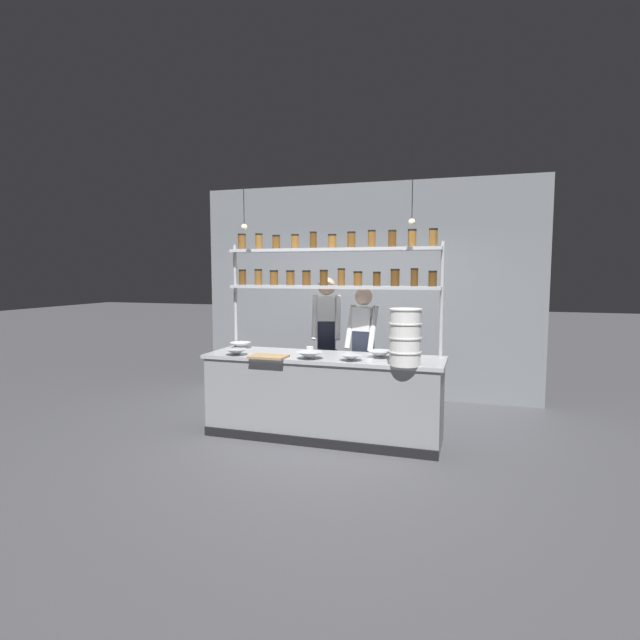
# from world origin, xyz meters

# --- Properties ---
(ground_plane) EXTENTS (40.00, 40.00, 0.00)m
(ground_plane) POSITION_xyz_m (0.00, 0.00, 0.00)
(ground_plane) COLOR #4C4C51
(back_wall) EXTENTS (5.04, 0.12, 3.13)m
(back_wall) POSITION_xyz_m (0.00, 2.06, 1.57)
(back_wall) COLOR gray
(back_wall) RESTS_ON ground_plane
(prep_counter) EXTENTS (2.64, 0.76, 0.92)m
(prep_counter) POSITION_xyz_m (0.00, -0.00, 0.46)
(prep_counter) COLOR gray
(prep_counter) RESTS_ON ground_plane
(spice_shelf_unit) EXTENTS (2.52, 0.28, 2.31)m
(spice_shelf_unit) POSITION_xyz_m (-0.00, 0.33, 1.85)
(spice_shelf_unit) COLOR #ADAFB5
(spice_shelf_unit) RESTS_ON ground_plane
(chef_left) EXTENTS (0.41, 0.34, 1.77)m
(chef_left) POSITION_xyz_m (-0.21, 0.81, 1.04)
(chef_left) COLOR black
(chef_left) RESTS_ON ground_plane
(chef_center) EXTENTS (0.39, 0.31, 1.66)m
(chef_center) POSITION_xyz_m (0.32, 0.58, 0.95)
(chef_center) COLOR black
(chef_center) RESTS_ON ground_plane
(container_stack) EXTENTS (0.33, 0.33, 0.56)m
(container_stack) POSITION_xyz_m (0.94, -0.31, 1.20)
(container_stack) COLOR white
(container_stack) RESTS_ON prep_counter
(cutting_board) EXTENTS (0.40, 0.26, 0.02)m
(cutting_board) POSITION_xyz_m (-0.52, -0.32, 0.93)
(cutting_board) COLOR #A88456
(cutting_board) RESTS_ON prep_counter
(prep_bowl_near_left) EXTENTS (0.25, 0.25, 0.07)m
(prep_bowl_near_left) POSITION_xyz_m (-0.94, -0.27, 0.95)
(prep_bowl_near_left) COLOR #B2B7BC
(prep_bowl_near_left) RESTS_ON prep_counter
(prep_bowl_center_front) EXTENTS (0.23, 0.23, 0.06)m
(prep_bowl_center_front) POSITION_xyz_m (0.37, -0.23, 0.95)
(prep_bowl_center_front) COLOR #B2B7BC
(prep_bowl_center_front) RESTS_ON prep_counter
(prep_bowl_center_back) EXTENTS (0.25, 0.25, 0.07)m
(prep_bowl_center_back) POSITION_xyz_m (-1.13, 0.22, 0.95)
(prep_bowl_center_back) COLOR white
(prep_bowl_center_back) RESTS_ON prep_counter
(prep_bowl_near_right) EXTENTS (0.28, 0.28, 0.08)m
(prep_bowl_near_right) POSITION_xyz_m (-0.08, -0.26, 0.96)
(prep_bowl_near_right) COLOR silver
(prep_bowl_near_right) RESTS_ON prep_counter
(prep_bowl_far_left) EXTENTS (0.28, 0.28, 0.08)m
(prep_bowl_far_left) POSITION_xyz_m (0.62, 0.05, 0.96)
(prep_bowl_far_left) COLOR silver
(prep_bowl_far_left) RESTS_ON prep_counter
(serving_cup_front) EXTENTS (0.08, 0.08, 0.09)m
(serving_cup_front) POSITION_xyz_m (-0.17, 0.04, 0.96)
(serving_cup_front) COLOR silver
(serving_cup_front) RESTS_ON prep_counter
(pendant_light_row) EXTENTS (1.96, 0.07, 0.77)m
(pendant_light_row) POSITION_xyz_m (-0.00, 0.00, 2.39)
(pendant_light_row) COLOR black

